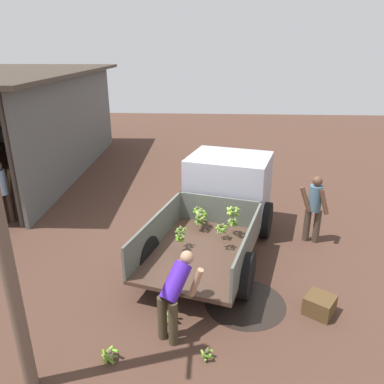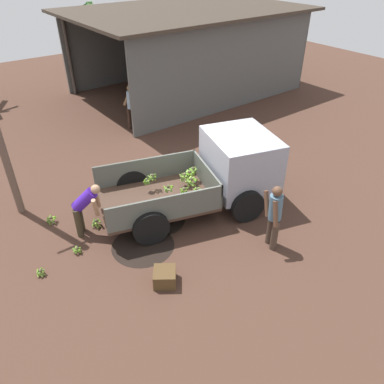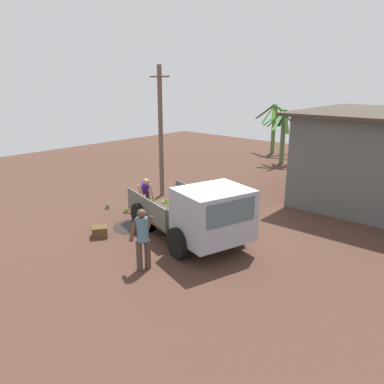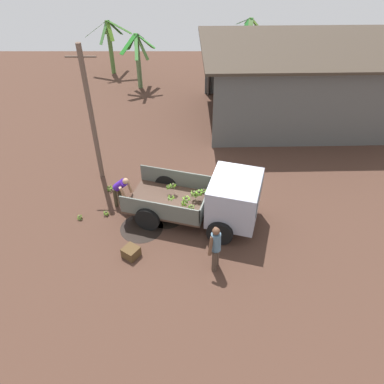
% 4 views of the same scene
% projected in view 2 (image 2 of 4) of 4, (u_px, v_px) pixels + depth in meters
% --- Properties ---
extents(ground, '(36.00, 36.00, 0.00)m').
position_uv_depth(ground, '(202.00, 194.00, 10.63)').
color(ground, '#482F24').
extents(mud_patch_0, '(1.26, 1.26, 0.01)m').
position_uv_depth(mud_patch_0, '(160.00, 220.00, 9.62)').
color(mud_patch_0, black).
rests_on(mud_patch_0, ground).
extents(mud_patch_1, '(1.48, 1.48, 0.01)m').
position_uv_depth(mud_patch_1, '(143.00, 246.00, 8.82)').
color(mud_patch_1, black).
rests_on(mud_patch_1, ground).
extents(cargo_truck, '(4.88, 3.09, 1.88)m').
position_uv_depth(cargo_truck, '(225.00, 168.00, 9.82)').
color(cargo_truck, '#422E23').
rests_on(cargo_truck, ground).
extents(warehouse_shed, '(10.23, 7.16, 3.60)m').
position_uv_depth(warehouse_shed, '(195.00, 31.00, 16.81)').
color(warehouse_shed, '#545452').
rests_on(warehouse_shed, ground).
extents(banana_palm_0, '(2.10, 2.92, 3.41)m').
position_uv_depth(banana_palm_0, '(94.00, 32.00, 19.92)').
color(banana_palm_0, '#4F5A3E').
rests_on(banana_palm_0, ground).
extents(banana_palm_2, '(2.75, 2.66, 2.31)m').
position_uv_depth(banana_palm_2, '(113.00, 39.00, 21.77)').
color(banana_palm_2, '#6E884E').
rests_on(banana_palm_2, ground).
extents(person_foreground_visitor, '(0.46, 0.69, 1.65)m').
position_uv_depth(person_foreground_visitor, '(274.00, 214.00, 8.33)').
color(person_foreground_visitor, '#43342A').
rests_on(person_foreground_visitor, ground).
extents(person_worker_loading, '(0.77, 0.76, 1.38)m').
position_uv_depth(person_worker_loading, '(85.00, 206.00, 8.78)').
color(person_worker_loading, '#3C3222').
rests_on(person_worker_loading, ground).
extents(person_bystander_near_shed, '(0.53, 0.64, 1.69)m').
position_uv_depth(person_bystander_near_shed, '(132.00, 105.00, 13.83)').
color(person_bystander_near_shed, '#35241C').
rests_on(person_bystander_near_shed, ground).
extents(banana_bunch_on_ground_0, '(0.20, 0.19, 0.18)m').
position_uv_depth(banana_bunch_on_ground_0, '(41.00, 272.00, 7.99)').
color(banana_bunch_on_ground_0, brown).
rests_on(banana_bunch_on_ground_0, ground).
extents(banana_bunch_on_ground_1, '(0.26, 0.26, 0.23)m').
position_uv_depth(banana_bunch_on_ground_1, '(97.00, 223.00, 9.34)').
color(banana_bunch_on_ground_1, '#4D4632').
rests_on(banana_bunch_on_ground_1, ground).
extents(banana_bunch_on_ground_2, '(0.28, 0.29, 0.21)m').
position_uv_depth(banana_bunch_on_ground_2, '(51.00, 219.00, 9.47)').
color(banana_bunch_on_ground_2, brown).
rests_on(banana_bunch_on_ground_2, ground).
extents(banana_bunch_on_ground_3, '(0.21, 0.21, 0.18)m').
position_uv_depth(banana_bunch_on_ground_3, '(77.00, 250.00, 8.56)').
color(banana_bunch_on_ground_3, brown).
rests_on(banana_bunch_on_ground_3, ground).
extents(wooden_crate_0, '(0.64, 0.64, 0.34)m').
position_uv_depth(wooden_crate_0, '(165.00, 277.00, 7.78)').
color(wooden_crate_0, '#4E381E').
rests_on(wooden_crate_0, ground).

